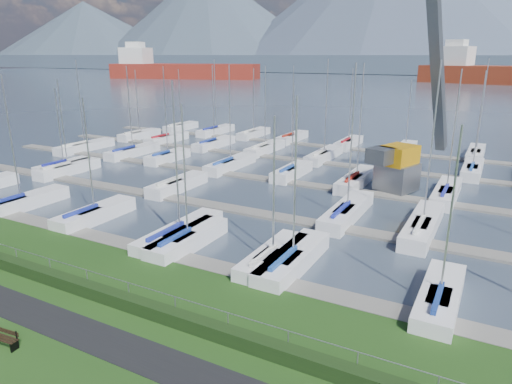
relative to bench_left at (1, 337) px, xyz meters
The scene contains 11 objects.
path 4.20m from the bench_left, 34.44° to the left, with size 160.00×2.00×0.04m, color black.
water 265.39m from the bench_left, 89.25° to the left, with size 800.00×540.00×0.20m, color #3C4858.
hedge 6.05m from the bench_left, 55.21° to the left, with size 80.00×0.70×0.70m, color black.
fence 6.43m from the bench_left, 57.26° to the left, with size 0.04×0.04×80.00m, color #999CA1.
foothill 335.43m from the bench_left, 89.41° to the left, with size 900.00×80.00×12.00m, color #49586B.
mountains 412.73m from the bench_left, 88.49° to the left, with size 1190.00×360.00×115.00m.
docks 31.56m from the bench_left, 83.72° to the left, with size 90.00×41.60×0.25m.
bench_left is the anchor object (origin of this frame).
crane 36.61m from the bench_left, 73.12° to the left, with size 5.77×13.49×22.35m.
cargo_ship_west 242.62m from the bench_left, 125.79° to the left, with size 82.15×39.73×21.50m.
sailboat_fleet 33.58m from the bench_left, 86.32° to the left, with size 75.64×49.78×13.38m.
Camera 1 is at (14.71, -15.37, 12.39)m, focal length 32.00 mm.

